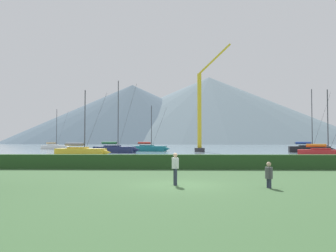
# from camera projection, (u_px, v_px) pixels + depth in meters

# --- Properties ---
(ground_plane) EXTENTS (1000.00, 1000.00, 0.00)m
(ground_plane) POSITION_uv_depth(u_px,v_px,m) (179.00, 185.00, 19.32)
(ground_plane) COLOR #385B33
(harbor_water) EXTENTS (320.00, 246.00, 0.00)m
(harbor_water) POSITION_uv_depth(u_px,v_px,m) (179.00, 146.00, 156.16)
(harbor_water) COLOR gray
(harbor_water) RESTS_ON ground_plane
(hedge_line) EXTENTS (80.00, 1.20, 1.15)m
(hedge_line) POSITION_uv_depth(u_px,v_px,m) (179.00, 162.00, 30.33)
(hedge_line) COLOR #284C23
(hedge_line) RESTS_ON ground_plane
(sailboat_slip_3) EXTENTS (7.83, 2.74, 10.70)m
(sailboat_slip_3) POSITION_uv_depth(u_px,v_px,m) (55.00, 147.00, 100.72)
(sailboat_slip_3) COLOR white
(sailboat_slip_3) RESTS_ON harbor_water
(sailboat_slip_4) EXTENTS (8.44, 3.52, 9.71)m
(sailboat_slip_4) POSITION_uv_depth(u_px,v_px,m) (81.00, 151.00, 55.27)
(sailboat_slip_4) COLOR gold
(sailboat_slip_4) RESTS_ON harbor_water
(sailboat_slip_5) EXTENTS (7.83, 4.22, 9.17)m
(sailboat_slip_5) POSITION_uv_depth(u_px,v_px,m) (325.00, 153.00, 50.68)
(sailboat_slip_5) COLOR red
(sailboat_slip_5) RESTS_ON harbor_water
(sailboat_slip_6) EXTENTS (8.92, 3.74, 13.49)m
(sailboat_slip_6) POSITION_uv_depth(u_px,v_px,m) (115.00, 149.00, 70.10)
(sailboat_slip_6) COLOR navy
(sailboat_slip_6) RESTS_ON harbor_water
(sailboat_slip_7) EXTENTS (8.56, 4.34, 9.77)m
(sailboat_slip_7) POSITION_uv_depth(u_px,v_px,m) (149.00, 148.00, 80.22)
(sailboat_slip_7) COLOR #19707A
(sailboat_slip_7) RESTS_ON harbor_water
(sailboat_slip_8) EXTENTS (8.84, 3.85, 12.31)m
(sailboat_slip_8) POSITION_uv_depth(u_px,v_px,m) (310.00, 149.00, 73.09)
(sailboat_slip_8) COLOR black
(sailboat_slip_8) RESTS_ON harbor_water
(person_seated_viewer) EXTENTS (0.36, 0.55, 1.25)m
(person_seated_viewer) POSITION_uv_depth(u_px,v_px,m) (269.00, 174.00, 18.06)
(person_seated_viewer) COLOR #2D3347
(person_seated_viewer) RESTS_ON ground_plane
(person_standing_walker) EXTENTS (0.36, 0.55, 1.65)m
(person_standing_walker) POSITION_uv_depth(u_px,v_px,m) (175.00, 166.00, 19.18)
(person_standing_walker) COLOR #2D3347
(person_standing_walker) RESTS_ON ground_plane
(dock_crane) EXTENTS (7.54, 2.00, 22.38)m
(dock_crane) POSITION_uv_depth(u_px,v_px,m) (201.00, 115.00, 77.52)
(dock_crane) COLOR #333338
(dock_crane) RESTS_ON ground_plane
(distant_hill_west_ridge) EXTENTS (222.36, 222.36, 52.05)m
(distant_hill_west_ridge) POSITION_uv_depth(u_px,v_px,m) (132.00, 114.00, 335.83)
(distant_hill_west_ridge) COLOR #425666
(distant_hill_west_ridge) RESTS_ON ground_plane
(distant_hill_central_peak) EXTENTS (281.37, 281.37, 62.30)m
(distant_hill_central_peak) POSITION_uv_depth(u_px,v_px,m) (209.00, 110.00, 355.44)
(distant_hill_central_peak) COLOR slate
(distant_hill_central_peak) RESTS_ON ground_plane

